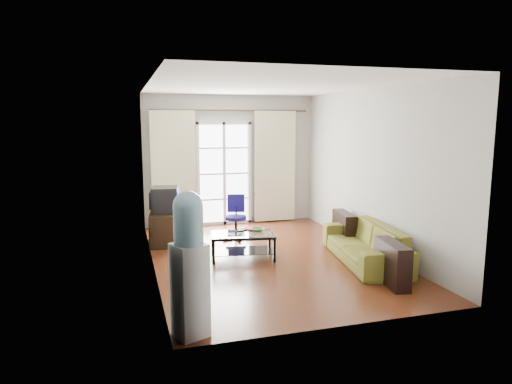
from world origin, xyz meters
TOP-DOWN VIEW (x-y plane):
  - floor at (0.00, 0.00)m, footprint 5.20×5.20m
  - ceiling at (0.00, 0.00)m, footprint 5.20×5.20m
  - wall_back at (0.00, 2.60)m, footprint 3.60×0.02m
  - wall_front at (0.00, -2.60)m, footprint 3.60×0.02m
  - wall_left at (-1.80, 0.00)m, footprint 0.02×5.20m
  - wall_right at (1.80, 0.00)m, footprint 0.02×5.20m
  - french_door at (-0.15, 2.54)m, footprint 1.16×0.06m
  - curtain_rod at (0.00, 2.50)m, footprint 3.30×0.04m
  - curtain_left at (-1.20, 2.48)m, footprint 0.90×0.07m
  - curtain_right at (0.95, 2.48)m, footprint 0.90×0.07m
  - radiator at (0.80, 2.50)m, footprint 0.64×0.12m
  - sofa at (1.37, -0.64)m, footprint 2.24×1.40m
  - coffee_table at (-0.41, 0.05)m, footprint 1.08×0.72m
  - bowl at (-0.14, 0.13)m, footprint 0.37×0.37m
  - book at (-0.26, 0.21)m, footprint 0.41×0.42m
  - remote at (-0.38, 0.22)m, footprint 0.16×0.11m
  - tv_stand at (-1.51, 1.28)m, footprint 0.60×0.83m
  - crt_tv at (-1.51, 1.34)m, footprint 0.55×0.55m
  - task_chair at (-0.22, 1.28)m, footprint 0.68×0.68m
  - water_cooler at (-1.59, -2.35)m, footprint 0.39×0.39m

SIDE VIEW (x-z plane):
  - floor at x=0.00m, z-range 0.00..0.00m
  - task_chair at x=-0.22m, z-range -0.17..0.65m
  - coffee_table at x=-0.41m, z-range 0.06..0.46m
  - tv_stand at x=-1.51m, z-range 0.00..0.57m
  - sofa at x=1.37m, z-range 0.00..0.58m
  - radiator at x=0.80m, z-range 0.01..0.65m
  - remote at x=-0.38m, z-range 0.41..0.42m
  - book at x=-0.26m, z-range 0.41..0.43m
  - bowl at x=-0.14m, z-range 0.41..0.46m
  - water_cooler at x=-1.59m, z-range 0.03..1.53m
  - crt_tv at x=-1.51m, z-range 0.57..1.02m
  - french_door at x=-0.15m, z-range 0.00..2.15m
  - curtain_left at x=-1.20m, z-range 0.02..2.38m
  - curtain_right at x=0.95m, z-range 0.02..2.38m
  - wall_back at x=0.00m, z-range 0.00..2.70m
  - wall_front at x=0.00m, z-range 0.00..2.70m
  - wall_left at x=-1.80m, z-range 0.00..2.70m
  - wall_right at x=1.80m, z-range 0.00..2.70m
  - curtain_rod at x=0.00m, z-range 2.36..2.40m
  - ceiling at x=0.00m, z-range 2.70..2.70m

